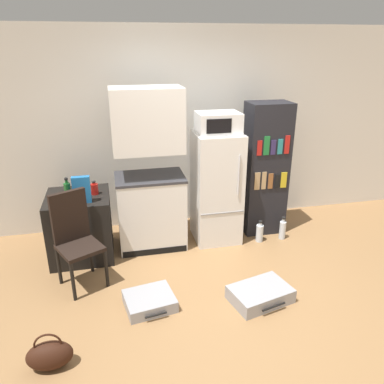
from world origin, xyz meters
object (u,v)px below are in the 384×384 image
at_px(side_table, 81,226).
at_px(bottle_ketchup_red, 94,189).
at_px(refrigerator, 216,188).
at_px(bottle_olive_oil, 78,189).
at_px(bowl, 87,191).
at_px(chair, 75,233).
at_px(water_bottle_middle, 260,233).
at_px(microwave, 218,123).
at_px(water_bottle_front, 282,230).
at_px(cereal_box, 82,190).
at_px(suitcase_small_flat, 150,301).
at_px(bookshelf, 265,169).
at_px(suitcase_large_flat, 260,294).
at_px(bottle_green_tall, 68,192).
at_px(kitchen_hutch, 150,177).
at_px(handbag, 50,355).

height_order(side_table, bottle_ketchup_red, bottle_ketchup_red).
distance_m(refrigerator, bottle_olive_oil, 1.68).
bearing_deg(refrigerator, bowl, 179.80).
xyz_separation_m(chair, water_bottle_middle, (2.23, 0.40, -0.46)).
bearing_deg(microwave, water_bottle_front, -15.02).
bearing_deg(cereal_box, suitcase_small_flat, -57.45).
bearing_deg(bookshelf, cereal_box, -170.73).
bearing_deg(bowl, water_bottle_front, -5.52).
bearing_deg(bottle_ketchup_red, cereal_box, -119.40).
bearing_deg(chair, suitcase_large_flat, -49.77).
relative_size(bowl, chair, 0.12).
relative_size(microwave, bottle_green_tall, 1.79).
bearing_deg(bottle_green_tall, water_bottle_middle, 0.19).
relative_size(kitchen_hutch, handbag, 5.44).
xyz_separation_m(bottle_ketchup_red, suitcase_large_flat, (1.57, -1.31, -0.77)).
height_order(side_table, microwave, microwave).
xyz_separation_m(microwave, water_bottle_middle, (0.53, -0.23, -1.41)).
bearing_deg(bottle_olive_oil, bowl, 58.47).
bearing_deg(water_bottle_front, refrigerator, 164.89).
height_order(kitchen_hutch, suitcase_large_flat, kitchen_hutch).
xyz_separation_m(kitchen_hutch, bottle_green_tall, (-0.93, -0.25, -0.02)).
bearing_deg(bowl, bottle_green_tall, -126.32).
bearing_deg(suitcase_small_flat, suitcase_large_flat, -17.06).
distance_m(bowl, water_bottle_middle, 2.23).
xyz_separation_m(microwave, suitcase_small_flat, (-1.01, -1.22, -1.47)).
xyz_separation_m(kitchen_hutch, bottle_olive_oil, (-0.83, -0.14, -0.04)).
relative_size(side_table, bookshelf, 0.45).
bearing_deg(bookshelf, suitcase_large_flat, -112.46).
bearing_deg(cereal_box, handbag, -99.53).
bearing_deg(refrigerator, chair, -159.77).
height_order(bottle_olive_oil, bowl, bottle_olive_oil).
bearing_deg(bottle_green_tall, chair, -80.90).
bearing_deg(bottle_olive_oil, bookshelf, 5.42).
height_order(microwave, chair, microwave).
relative_size(chair, handbag, 2.83).
height_order(kitchen_hutch, cereal_box, kitchen_hutch).
bearing_deg(water_bottle_middle, kitchen_hutch, 170.15).
bearing_deg(kitchen_hutch, bottle_ketchup_red, -173.93).
distance_m(bookshelf, suitcase_large_flat, 1.77).
bearing_deg(suitcase_large_flat, bowl, 126.39).
bearing_deg(kitchen_hutch, bottle_olive_oil, -170.58).
relative_size(bottle_olive_oil, bowl, 1.98).
bearing_deg(kitchen_hutch, microwave, -0.50).
bearing_deg(bottle_ketchup_red, microwave, 2.38).
bearing_deg(water_bottle_front, suitcase_small_flat, -152.04).
xyz_separation_m(bowl, suitcase_large_flat, (1.66, -1.37, -0.72)).
height_order(refrigerator, water_bottle_middle, refrigerator).
xyz_separation_m(bottle_ketchup_red, bowl, (-0.10, 0.07, -0.05)).
height_order(refrigerator, bottle_green_tall, refrigerator).
bearing_deg(suitcase_large_flat, side_table, 129.70).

